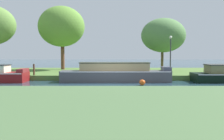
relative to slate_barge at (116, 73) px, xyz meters
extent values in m
plane|color=#24404F|center=(-0.28, -1.20, -0.64)|extent=(120.00, 120.00, 0.00)
cube|color=#4E6F32|center=(-0.28, 5.80, -0.44)|extent=(72.00, 10.00, 0.40)
cube|color=#47653C|center=(-0.28, -10.20, -0.44)|extent=(72.00, 10.00, 0.40)
cube|color=#4B484E|center=(-0.04, 0.00, -0.21)|extent=(8.25, 1.40, 0.85)
cube|color=white|center=(-0.04, 0.00, 0.17)|extent=(8.08, 1.43, 0.07)
cube|color=tan|center=(-0.11, 0.00, 0.50)|extent=(5.17, 1.07, 0.57)
cube|color=#333629|center=(-0.11, 0.00, 0.82)|extent=(5.27, 1.12, 0.06)
cube|color=#4A4A5D|center=(3.78, 0.00, 0.36)|extent=(0.60, 1.18, 0.30)
cube|color=maroon|center=(-7.03, 0.00, 0.23)|extent=(0.50, 1.44, 0.28)
cylinder|color=brown|center=(-5.59, 8.02, 1.45)|extent=(0.39, 0.39, 3.36)
ellipsoid|color=#619137|center=(-5.59, 7.59, 4.29)|extent=(4.84, 4.34, 4.23)
cylinder|color=brown|center=(4.74, 6.26, 1.05)|extent=(0.26, 0.26, 2.58)
ellipsoid|color=#548046|center=(4.74, 5.93, 3.26)|extent=(4.33, 4.36, 3.34)
cylinder|color=#333338|center=(4.67, 2.44, 1.25)|extent=(0.10, 0.10, 2.98)
sphere|color=white|center=(4.67, 2.44, 2.87)|extent=(0.24, 0.24, 0.24)
cylinder|color=brown|center=(-6.56, 1.20, 0.21)|extent=(0.15, 0.15, 0.90)
cylinder|color=brown|center=(0.77, 1.20, 0.04)|extent=(0.13, 0.13, 0.55)
sphere|color=#E55919|center=(1.75, -2.01, -0.44)|extent=(0.40, 0.40, 0.40)
camera|label=1|loc=(-0.30, -18.77, 1.60)|focal=40.09mm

